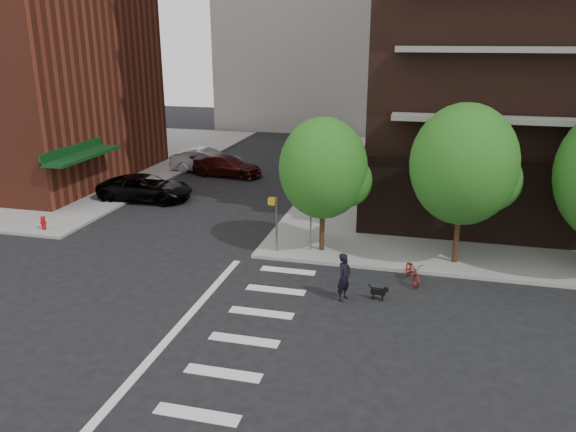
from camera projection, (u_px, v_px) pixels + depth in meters
name	position (u px, v px, depth m)	size (l,w,h in m)	color
ground	(162.00, 329.00, 19.46)	(120.00, 120.00, 0.00)	black
sidewalk_nw	(20.00, 157.00, 46.84)	(31.00, 33.00, 0.15)	gray
crosswalk	(222.00, 337.00, 18.95)	(3.85, 13.00, 0.01)	silver
tree_a	(323.00, 168.00, 25.14)	(4.00, 4.00, 5.90)	#301E11
tree_b	(464.00, 165.00, 23.59)	(4.50, 4.50, 6.65)	#301E11
pedestrian_signal	(284.00, 216.00, 25.67)	(2.18, 0.67, 2.60)	slate
fire_hydrant	(43.00, 222.00, 28.94)	(0.24, 0.24, 0.73)	#A50C0C
parked_car_black	(145.00, 188.00, 34.51)	(5.69, 2.62, 1.58)	black
parked_car_maroon	(227.00, 166.00, 40.54)	(5.12, 2.08, 1.49)	#3A0F0E
parked_car_silver	(207.00, 161.00, 41.72)	(5.25, 1.83, 1.73)	gray
scooter	(413.00, 271.00, 23.07)	(0.63, 1.81, 0.95)	maroon
dog_walker	(344.00, 277.00, 21.37)	(0.46, 0.69, 1.90)	black
dog	(379.00, 292.00, 21.52)	(0.68, 0.24, 0.57)	black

